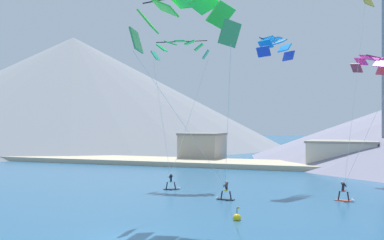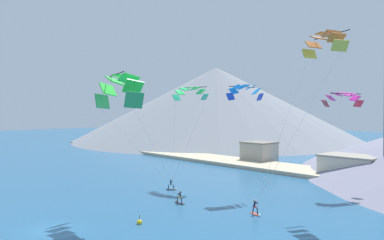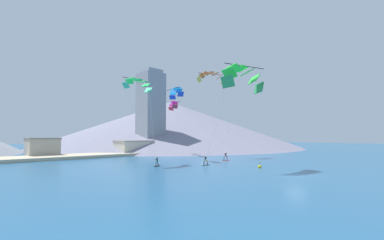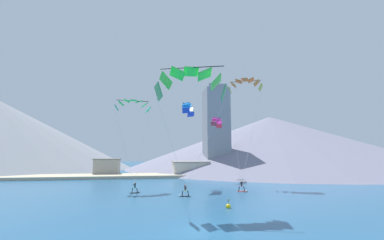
% 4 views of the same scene
% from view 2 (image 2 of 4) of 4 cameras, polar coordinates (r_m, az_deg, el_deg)
% --- Properties ---
extents(ground_plane, '(400.00, 400.00, 0.00)m').
position_cam_2_polar(ground_plane, '(40.10, -20.87, -15.40)').
color(ground_plane, '#23567F').
extents(kitesurfer_near_lead, '(1.76, 0.57, 1.68)m').
position_cam_2_polar(kitesurfer_near_lead, '(47.65, -2.05, -12.02)').
color(kitesurfer_near_lead, black).
rests_on(kitesurfer_near_lead, ground).
extents(kitesurfer_near_trail, '(1.78, 0.87, 1.76)m').
position_cam_2_polar(kitesurfer_near_trail, '(43.17, 9.74, -13.38)').
color(kitesurfer_near_trail, '#E54C33').
rests_on(kitesurfer_near_trail, ground).
extents(kitesurfer_mid_center, '(1.70, 1.24, 1.63)m').
position_cam_2_polar(kitesurfer_mid_center, '(55.44, -2.99, -10.14)').
color(kitesurfer_mid_center, black).
rests_on(kitesurfer_mid_center, ground).
extents(parafoil_kite_near_lead, '(8.40, 9.64, 14.30)m').
position_cam_2_polar(parafoil_kite_near_lead, '(41.86, -10.91, 4.83)').
color(parafoil_kite_near_lead, '#2C9550').
extents(parafoil_kite_near_trail, '(7.37, 9.74, 19.24)m').
position_cam_2_polar(parafoil_kite_near_trail, '(46.79, 19.50, 11.15)').
color(parafoil_kite_near_trail, gold).
extents(parafoil_kite_mid_center, '(6.32, 5.85, 14.04)m').
position_cam_2_polar(parafoil_kite_mid_center, '(58.24, -0.29, 4.25)').
color(parafoil_kite_mid_center, '#2ABC8A').
extents(parafoil_kite_distant_high_outer, '(2.99, 5.38, 2.20)m').
position_cam_2_polar(parafoil_kite_distant_high_outer, '(52.28, 8.06, 4.44)').
color(parafoil_kite_distant_high_outer, blue).
extents(parafoil_kite_distant_low_drift, '(4.05, 5.96, 2.17)m').
position_cam_2_polar(parafoil_kite_distant_low_drift, '(56.95, 22.00, 3.18)').
color(parafoil_kite_distant_low_drift, '#A72F40').
extents(race_marker_buoy, '(0.56, 0.56, 1.02)m').
position_cam_2_polar(race_marker_buoy, '(39.90, -8.00, -15.17)').
color(race_marker_buoy, yellow).
rests_on(race_marker_buoy, ground).
extents(shoreline_strip, '(180.00, 10.00, 0.70)m').
position_cam_2_polar(shoreline_strip, '(72.51, 17.54, -7.53)').
color(shoreline_strip, '#BCAD8E').
rests_on(shoreline_strip, ground).
extents(shore_building_harbour_front, '(6.57, 6.06, 4.65)m').
position_cam_2_polar(shore_building_harbour_front, '(84.83, 10.18, -4.84)').
color(shore_building_harbour_front, '#A89E8E').
rests_on(shore_building_harbour_front, ground).
extents(shore_building_promenade_mid, '(9.72, 6.68, 3.89)m').
position_cam_2_polar(shore_building_promenade_mid, '(70.61, 23.06, -6.51)').
color(shore_building_promenade_mid, beige).
rests_on(shore_building_promenade_mid, ground).
extents(mountain_peak_west_ridge, '(111.01, 111.01, 28.74)m').
position_cam_2_polar(mountain_peak_west_ridge, '(148.98, 3.72, 2.49)').
color(mountain_peak_west_ridge, gray).
rests_on(mountain_peak_west_ridge, ground).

